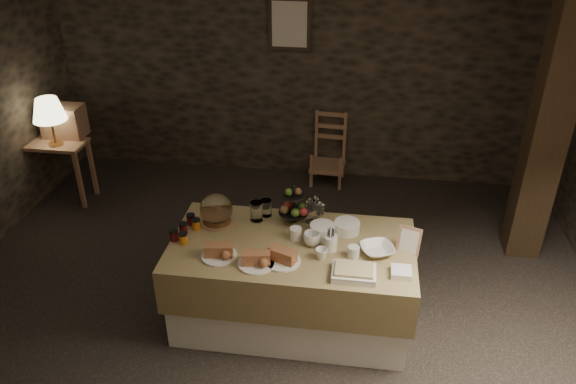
# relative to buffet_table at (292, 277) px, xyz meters

# --- Properties ---
(ground_plane) EXTENTS (5.50, 5.00, 0.01)m
(ground_plane) POSITION_rel_buffet_table_xyz_m (-0.22, 0.04, -0.42)
(ground_plane) COLOR black
(ground_plane) RESTS_ON ground
(room_shell) EXTENTS (5.52, 5.02, 2.60)m
(room_shell) POSITION_rel_buffet_table_xyz_m (-0.22, 0.04, 1.15)
(room_shell) COLOR black
(room_shell) RESTS_ON ground
(buffet_table) EXTENTS (1.82, 0.97, 0.72)m
(buffet_table) POSITION_rel_buffet_table_xyz_m (0.00, 0.00, 0.00)
(buffet_table) COLOR white
(buffet_table) RESTS_ON ground_plane
(console_table) EXTENTS (0.63, 0.36, 0.68)m
(console_table) POSITION_rel_buffet_table_xyz_m (-2.72, 1.54, 0.13)
(console_table) COLOR #896042
(console_table) RESTS_ON ground_plane
(table_lamp) EXTENTS (0.34, 0.34, 0.50)m
(table_lamp) POSITION_rel_buffet_table_xyz_m (-2.67, 1.49, 0.64)
(table_lamp) COLOR #A97C41
(table_lamp) RESTS_ON console_table
(wine_rack) EXTENTS (0.42, 0.26, 0.34)m
(wine_rack) POSITION_rel_buffet_table_xyz_m (-2.67, 1.72, 0.43)
(wine_rack) COLOR #896042
(wine_rack) RESTS_ON console_table
(chair) EXTENTS (0.40, 0.39, 0.63)m
(chair) POSITION_rel_buffet_table_xyz_m (0.10, 2.38, -0.06)
(chair) COLOR #896042
(chair) RESTS_ON ground_plane
(timber_column) EXTENTS (0.30, 0.30, 2.60)m
(timber_column) POSITION_rel_buffet_table_xyz_m (2.02, 1.26, 0.88)
(timber_column) COLOR black
(timber_column) RESTS_ON ground_plane
(framed_picture) EXTENTS (0.45, 0.04, 0.55)m
(framed_picture) POSITION_rel_buffet_table_xyz_m (-0.37, 2.51, 1.33)
(framed_picture) COLOR #2F2218
(framed_picture) RESTS_ON room_shell
(plate_stack_a) EXTENTS (0.19, 0.19, 0.10)m
(plate_stack_a) POSITION_rel_buffet_table_xyz_m (0.21, 0.14, 0.36)
(plate_stack_a) COLOR white
(plate_stack_a) RESTS_ON buffet_table
(plate_stack_b) EXTENTS (0.20, 0.20, 0.08)m
(plate_stack_b) POSITION_rel_buffet_table_xyz_m (0.40, 0.23, 0.35)
(plate_stack_b) COLOR white
(plate_stack_b) RESTS_ON buffet_table
(cutlery_holder) EXTENTS (0.10, 0.10, 0.12)m
(cutlery_holder) POSITION_rel_buffet_table_xyz_m (0.29, -0.03, 0.37)
(cutlery_holder) COLOR white
(cutlery_holder) RESTS_ON buffet_table
(cup_a) EXTENTS (0.17, 0.17, 0.10)m
(cup_a) POSITION_rel_buffet_table_xyz_m (0.15, 0.01, 0.36)
(cup_a) COLOR white
(cup_a) RESTS_ON buffet_table
(cup_b) EXTENTS (0.10, 0.10, 0.08)m
(cup_b) POSITION_rel_buffet_table_xyz_m (0.23, -0.15, 0.35)
(cup_b) COLOR white
(cup_b) RESTS_ON buffet_table
(mug_c) EXTENTS (0.09, 0.09, 0.09)m
(mug_c) POSITION_rel_buffet_table_xyz_m (0.02, 0.07, 0.35)
(mug_c) COLOR white
(mug_c) RESTS_ON buffet_table
(mug_d) EXTENTS (0.08, 0.08, 0.09)m
(mug_d) POSITION_rel_buffet_table_xyz_m (0.46, -0.10, 0.35)
(mug_d) COLOR white
(mug_d) RESTS_ON buffet_table
(bowl) EXTENTS (0.31, 0.31, 0.06)m
(bowl) POSITION_rel_buffet_table_xyz_m (0.63, -0.02, 0.34)
(bowl) COLOR white
(bowl) RESTS_ON buffet_table
(cake_dome) EXTENTS (0.26, 0.26, 0.26)m
(cake_dome) POSITION_rel_buffet_table_xyz_m (-0.63, 0.21, 0.41)
(cake_dome) COLOR #896042
(cake_dome) RESTS_ON buffet_table
(fruit_stand) EXTENTS (0.24, 0.24, 0.34)m
(fruit_stand) POSITION_rel_buffet_table_xyz_m (-0.02, 0.30, 0.44)
(fruit_stand) COLOR black
(fruit_stand) RESTS_ON buffet_table
(bread_platter_left) EXTENTS (0.26, 0.26, 0.11)m
(bread_platter_left) POSITION_rel_buffet_table_xyz_m (-0.50, -0.23, 0.35)
(bread_platter_left) COLOR white
(bread_platter_left) RESTS_ON buffet_table
(bread_platter_center) EXTENTS (0.26, 0.26, 0.11)m
(bread_platter_center) POSITION_rel_buffet_table_xyz_m (-0.22, -0.28, 0.35)
(bread_platter_center) COLOR white
(bread_platter_center) RESTS_ON buffet_table
(bread_platter_right) EXTENTS (0.26, 0.26, 0.11)m
(bread_platter_right) POSITION_rel_buffet_table_xyz_m (-0.04, -0.23, 0.35)
(bread_platter_right) COLOR white
(bread_platter_right) RESTS_ON buffet_table
(jam_jars) EXTENTS (0.18, 0.32, 0.07)m
(jam_jars) POSITION_rel_buffet_table_xyz_m (-0.82, 0.02, 0.34)
(jam_jars) COLOR #570E14
(jam_jars) RESTS_ON buffet_table
(tart_dish) EXTENTS (0.30, 0.22, 0.07)m
(tart_dish) POSITION_rel_buffet_table_xyz_m (0.47, -0.32, 0.34)
(tart_dish) COLOR white
(tart_dish) RESTS_ON buffet_table
(square_dish) EXTENTS (0.14, 0.14, 0.04)m
(square_dish) POSITION_rel_buffet_table_xyz_m (0.79, -0.26, 0.33)
(square_dish) COLOR white
(square_dish) RESTS_ON buffet_table
(menu_frame) EXTENTS (0.18, 0.12, 0.22)m
(menu_frame) POSITION_rel_buffet_table_xyz_m (0.85, 0.03, 0.40)
(menu_frame) COLOR #896042
(menu_frame) RESTS_ON buffet_table
(storage_jar_a) EXTENTS (0.10, 0.10, 0.16)m
(storage_jar_a) POSITION_rel_buffet_table_xyz_m (-0.32, 0.29, 0.39)
(storage_jar_a) COLOR white
(storage_jar_a) RESTS_ON buffet_table
(storage_jar_b) EXTENTS (0.09, 0.09, 0.14)m
(storage_jar_b) POSITION_rel_buffet_table_xyz_m (-0.26, 0.37, 0.38)
(storage_jar_b) COLOR white
(storage_jar_b) RESTS_ON buffet_table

